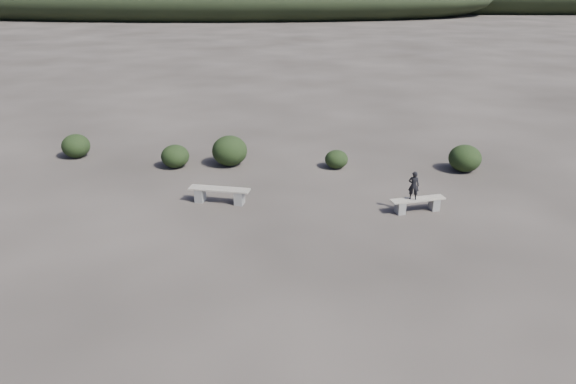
{
  "coord_description": "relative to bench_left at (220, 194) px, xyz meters",
  "views": [
    {
      "loc": [
        0.49,
        -11.66,
        7.12
      ],
      "look_at": [
        -0.33,
        3.5,
        1.1
      ],
      "focal_mm": 35.0,
      "sensor_mm": 36.0,
      "label": 1
    }
  ],
  "objects": [
    {
      "name": "bench_right",
      "position": [
        6.36,
        -0.38,
        -0.04
      ],
      "size": [
        1.79,
        0.88,
        0.44
      ],
      "rotation": [
        0.0,
        0.0,
        0.3
      ],
      "color": "slate",
      "rests_on": "ground"
    },
    {
      "name": "shrub_a",
      "position": [
        -2.3,
        3.45,
        0.14
      ],
      "size": [
        1.08,
        1.08,
        0.89
      ],
      "primitive_type": "ellipsoid",
      "color": "black",
      "rests_on": "ground"
    },
    {
      "name": "shrub_e",
      "position": [
        8.74,
        3.6,
        0.2
      ],
      "size": [
        1.22,
        1.22,
        1.02
      ],
      "primitive_type": "ellipsoid",
      "color": "black",
      "rests_on": "ground"
    },
    {
      "name": "bench_left",
      "position": [
        0.0,
        0.0,
        0.0
      ],
      "size": [
        2.05,
        0.68,
        0.5
      ],
      "rotation": [
        0.0,
        0.0,
        -0.13
      ],
      "color": "slate",
      "rests_on": "ground"
    },
    {
      "name": "shrub_b",
      "position": [
        -0.24,
        3.82,
        0.28
      ],
      "size": [
        1.37,
        1.37,
        1.17
      ],
      "primitive_type": "ellipsoid",
      "color": "black",
      "rests_on": "ground"
    },
    {
      "name": "shrub_f",
      "position": [
        -6.63,
        4.48,
        0.17
      ],
      "size": [
        1.13,
        1.13,
        0.95
      ],
      "primitive_type": "ellipsoid",
      "color": "black",
      "rests_on": "ground"
    },
    {
      "name": "shrub_c",
      "position": [
        3.91,
        3.69,
        0.05
      ],
      "size": [
        0.89,
        0.89,
        0.71
      ],
      "primitive_type": "ellipsoid",
      "color": "black",
      "rests_on": "ground"
    },
    {
      "name": "seated_person",
      "position": [
        6.18,
        -0.44,
        0.6
      ],
      "size": [
        0.36,
        0.27,
        0.92
      ],
      "primitive_type": "imported",
      "rotation": [
        0.0,
        0.0,
        3.0
      ],
      "color": "black",
      "rests_on": "bench_right"
    },
    {
      "name": "ground",
      "position": [
        2.67,
        -5.21,
        -0.3
      ],
      "size": [
        1200.0,
        1200.0,
        0.0
      ],
      "primitive_type": "plane",
      "color": "#292420",
      "rests_on": "ground"
    }
  ]
}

